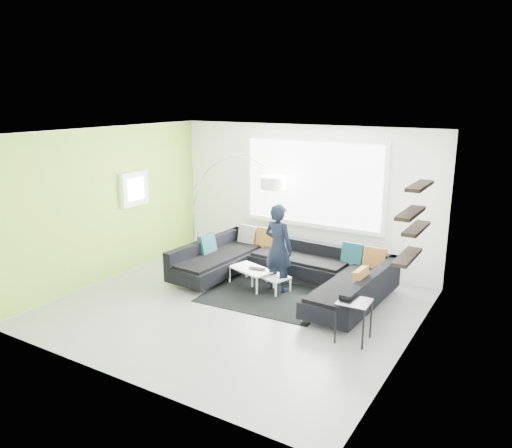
{
  "coord_description": "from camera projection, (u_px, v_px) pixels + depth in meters",
  "views": [
    {
      "loc": [
        4.17,
        -6.27,
        3.35
      ],
      "look_at": [
        -0.14,
        0.9,
        1.18
      ],
      "focal_mm": 35.0,
      "sensor_mm": 36.0,
      "label": 1
    }
  ],
  "objects": [
    {
      "name": "ground",
      "position": [
        235.0,
        307.0,
        8.12
      ],
      "size": [
        5.5,
        5.5,
        0.0
      ],
      "primitive_type": "plane",
      "color": "gray",
      "rests_on": "ground"
    },
    {
      "name": "room_shell",
      "position": [
        243.0,
        196.0,
        7.82
      ],
      "size": [
        5.54,
        5.04,
        2.82
      ],
      "color": "white",
      "rests_on": "ground"
    },
    {
      "name": "sectional_sofa",
      "position": [
        281.0,
        272.0,
        8.76
      ],
      "size": [
        3.65,
        2.37,
        0.76
      ],
      "rotation": [
        0.0,
        0.0,
        -0.05
      ],
      "color": "black",
      "rests_on": "ground"
    },
    {
      "name": "rug",
      "position": [
        267.0,
        297.0,
        8.51
      ],
      "size": [
        2.18,
        1.64,
        0.01
      ],
      "primitive_type": "cube",
      "rotation": [
        0.0,
        0.0,
        0.06
      ],
      "color": "black",
      "rests_on": "ground"
    },
    {
      "name": "coffee_table",
      "position": [
        261.0,
        279.0,
        8.88
      ],
      "size": [
        1.15,
        0.87,
        0.33
      ],
      "primitive_type": "cube",
      "rotation": [
        0.0,
        0.0,
        -0.3
      ],
      "color": "white",
      "rests_on": "ground"
    },
    {
      "name": "arc_lamp",
      "position": [
        192.0,
        207.0,
        10.35
      ],
      "size": [
        2.09,
        0.81,
        2.19
      ],
      "primitive_type": null,
      "rotation": [
        0.0,
        0.0,
        0.09
      ],
      "color": "silver",
      "rests_on": "ground"
    },
    {
      "name": "side_table",
      "position": [
        353.0,
        321.0,
        6.94
      ],
      "size": [
        0.45,
        0.45,
        0.59
      ],
      "primitive_type": "cube",
      "rotation": [
        0.0,
        0.0,
        0.05
      ],
      "color": "black",
      "rests_on": "ground"
    },
    {
      "name": "person",
      "position": [
        278.0,
        248.0,
        8.64
      ],
      "size": [
        0.68,
        0.54,
        1.55
      ],
      "primitive_type": "imported",
      "rotation": [
        0.0,
        0.0,
        2.99
      ],
      "color": "black",
      "rests_on": "ground"
    },
    {
      "name": "laptop",
      "position": [
        256.0,
        270.0,
        8.84
      ],
      "size": [
        0.38,
        0.31,
        0.02
      ],
      "primitive_type": "imported",
      "rotation": [
        0.0,
        0.0,
        0.19
      ],
      "color": "black",
      "rests_on": "coffee_table"
    }
  ]
}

